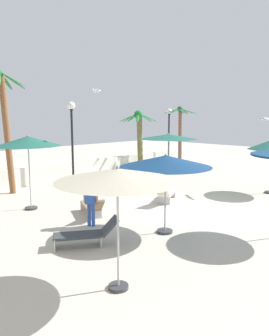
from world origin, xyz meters
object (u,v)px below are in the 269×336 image
Objects in this scene: patio_umbrella_5 at (28,142)px; palm_tree_0 at (180,128)px; patio_umbrella_1 at (168,137)px; lamp_post_1 at (169,128)px; palm_tree_1 at (4,118)px; planter at (120,175)px; lounge_chair_1 at (92,206)px; seagull_1 at (264,119)px; lounge_chair_0 at (166,193)px; patio_umbrella_2 at (117,176)px; lamp_post_0 at (72,130)px; palm_tree_2 at (139,132)px; guest_2 at (91,200)px; lounge_chair_2 at (87,233)px; patio_umbrella_3 at (166,162)px; seagull_0 at (97,90)px.

patio_umbrella_5 is 0.68× the size of palm_tree_0.
lamp_post_1 is (5.39, 4.36, 0.23)m from patio_umbrella_1.
palm_tree_1 is 6.95× the size of planter.
seagull_1 reaches higher than lounge_chair_1.
patio_umbrella_5 is 1.58× the size of lounge_chair_0.
patio_umbrella_2 is 11.99m from planter.
lamp_post_0 is at bearing 35.46° from patio_umbrella_5.
palm_tree_0 reaches higher than planter.
palm_tree_1 is at bearing -177.76° from palm_tree_2.
palm_tree_0 is 6.35m from planter.
guest_2 is at bearing -129.01° from lounge_chair_1.
lamp_post_1 is 2.25× the size of lounge_chair_0.
guest_2 is at bearing -143.72° from palm_tree_2.
lounge_chair_0 is 5.67m from lounge_chair_2.
seagull_1 is at bearing -28.75° from patio_umbrella_5.
lounge_chair_1 is at bearing -158.80° from palm_tree_0.
lounge_chair_2 is at bearing 68.71° from patio_umbrella_2.
patio_umbrella_2 is at bearing -170.43° from seagull_1.
lamp_post_1 reaches higher than lounge_chair_0.
palm_tree_0 is at bearing -40.97° from palm_tree_2.
patio_umbrella_3 is 3.29m from lounge_chair_2.
lounge_chair_0 is (0.70, -6.05, -2.62)m from lamp_post_0.
planter is at bearing 41.63° from lounge_chair_2.
lamp_post_1 reaches higher than seagull_1.
guest_2 is (-3.58, -6.29, -2.07)m from lamp_post_0.
lounge_chair_2 is 1.20× the size of guest_2.
seagull_0 is (1.44, 1.41, 4.43)m from lounge_chair_1.
patio_umbrella_3 is 0.96× the size of patio_umbrella_5.
patio_umbrella_2 is 1.46× the size of lounge_chair_2.
patio_umbrella_5 reaches higher than patio_umbrella_3.
seagull_1 is (-2.56, -7.00, 0.70)m from palm_tree_0.
lamp_post_1 is at bearing 60.51° from palm_tree_0.
lounge_chair_1 is at bearing -64.57° from patio_umbrella_5.
lounge_chair_0 is at bearing -141.86° from patio_umbrella_1.
patio_umbrella_1 is at bearing 24.92° from lounge_chair_2.
palm_tree_0 is 14.62m from lounge_chair_2.
patio_umbrella_5 is 1.60× the size of lounge_chair_2.
guest_2 is (2.12, 3.74, -1.58)m from patio_umbrella_2.
patio_umbrella_5 is at bearing 157.57° from seagull_0.
seagull_1 is (-0.42, -8.85, 0.97)m from palm_tree_2.
patio_umbrella_2 reaches higher than lounge_chair_2.
palm_tree_1 is 6.21× the size of seagull_1.
patio_umbrella_2 is at bearing -132.62° from planter.
patio_umbrella_3 reaches higher than planter.
planter is (5.13, 4.03, -0.01)m from lounge_chair_1.
seagull_0 is (2.11, -4.31, 1.14)m from palm_tree_1.
patio_umbrella_5 is at bearing -144.54° from lamp_post_0.
lamp_post_1 is at bearing 26.92° from lounge_chair_1.
patio_umbrella_1 is at bearing -57.58° from planter.
lamp_post_1 reaches higher than patio_umbrella_1.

